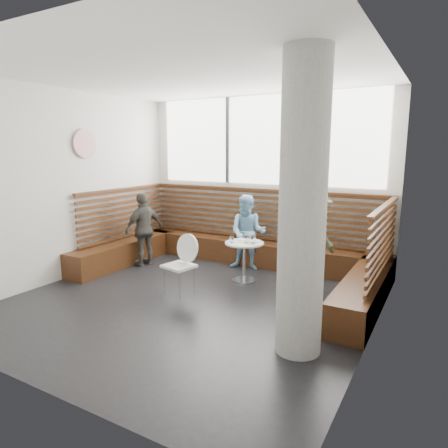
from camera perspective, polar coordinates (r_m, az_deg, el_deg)
The scene contains 15 objects.
room at distance 5.61m, azimuth -5.04°, elevation 4.41°, with size 5.00×5.00×3.20m.
booth at distance 7.33m, azimuth 2.99°, elevation -3.59°, with size 5.00×2.50×1.44m.
concrete_column at distance 4.24m, azimuth 11.16°, elevation 2.22°, with size 0.50×0.50×3.20m, color gray.
wall_art at distance 7.52m, azimuth -19.26°, elevation 10.78°, with size 0.50×0.50×0.03m, color white.
cafe_table at distance 6.74m, azimuth 2.92°, elevation -4.21°, with size 0.65×0.65×0.67m.
cafe_chair at distance 6.17m, azimuth -6.06°, elevation -5.05°, with size 0.44×0.43×0.93m.
adult_man at distance 6.39m, azimuth 12.34°, elevation -2.21°, with size 1.05×0.60×1.62m, color #484C32.
child_back at distance 7.36m, azimuth 3.42°, elevation -1.23°, with size 0.68×0.53×1.39m, color #86C0E9.
child_left at distance 7.77m, azimuth -11.35°, elevation -0.74°, with size 0.82×0.34×1.40m, color #46453F.
plate_near at distance 6.86m, azimuth 2.74°, elevation -2.23°, with size 0.22×0.22×0.02m, color white.
plate_far at distance 6.77m, azimuth 4.48°, elevation -2.44°, with size 0.20×0.20×0.01m, color white.
glass_left at distance 6.67m, azimuth 1.09°, elevation -2.19°, with size 0.07×0.07×0.11m, color white.
glass_mid at distance 6.65m, azimuth 3.26°, elevation -2.22°, with size 0.07×0.07×0.11m, color white.
glass_right at distance 6.63m, azimuth 4.20°, elevation -2.25°, with size 0.08×0.08×0.12m, color white.
menu_card at distance 6.50m, azimuth 2.51°, elevation -3.01°, with size 0.21×0.15×0.00m, color #A5C64C.
Camera 1 is at (3.17, -4.58, 2.21)m, focal length 32.00 mm.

